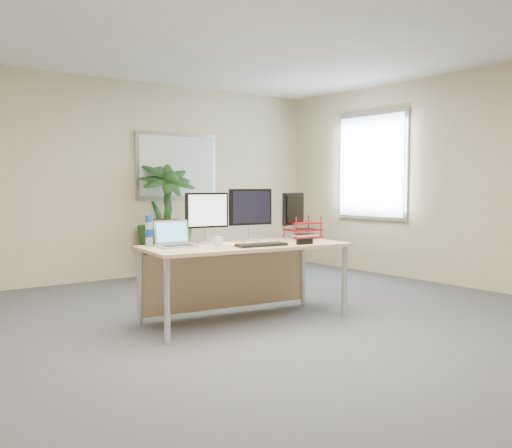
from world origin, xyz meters
TOP-DOWN VIEW (x-y plane):
  - floor at (0.00, 0.00)m, footprint 8.00×8.00m
  - back_wall at (0.00, 4.00)m, footprint 7.00×0.04m
  - whiteboard at (1.20, 3.97)m, footprint 1.30×0.04m
  - window at (3.47, 2.30)m, footprint 0.04×1.30m
  - desk at (0.24, 1.07)m, footprint 1.99×1.04m
  - floor_plant at (0.86, 3.70)m, footprint 0.88×0.88m
  - monitor_left at (0.01, 1.28)m, footprint 0.43×0.20m
  - monitor_right at (0.47, 1.20)m, footprint 0.46×0.21m
  - monitor_dark at (0.96, 1.12)m, footprint 0.41×0.20m
  - laptop at (-0.39, 1.18)m, footprint 0.36×0.32m
  - keyboard at (0.26, 0.75)m, footprint 0.49×0.22m
  - coffee_mug at (-0.08, 0.95)m, footprint 0.12×0.08m
  - spiral_notebook at (0.16, 0.97)m, footprint 0.36×0.32m
  - orange_pen at (0.18, 0.96)m, footprint 0.15×0.04m
  - yellow_highlighter at (0.42, 0.88)m, footprint 0.12×0.02m
  - water_bottle at (-0.55, 1.35)m, footprint 0.07×0.07m
  - letter_tray at (1.07, 1.11)m, footprint 0.37×0.30m
  - stapler at (0.67, 0.63)m, footprint 0.17×0.06m

SIDE VIEW (x-z plane):
  - floor at x=0.00m, z-range 0.00..0.00m
  - desk at x=0.24m, z-range 0.21..0.94m
  - spiral_notebook at x=0.16m, z-range 0.73..0.74m
  - yellow_highlighter at x=0.42m, z-range 0.73..0.75m
  - keyboard at x=0.26m, z-range 0.73..0.76m
  - orange_pen at x=0.18m, z-range 0.74..0.75m
  - floor_plant at x=0.86m, z-range 0.00..1.50m
  - stapler at x=0.67m, z-range 0.73..0.78m
  - coffee_mug at x=-0.08m, z-range 0.73..0.82m
  - laptop at x=-0.39m, z-range 0.67..0.91m
  - letter_tray at x=1.07m, z-range 0.72..0.88m
  - water_bottle at x=-0.55m, z-range 0.72..1.00m
  - monitor_dark at x=0.96m, z-range 0.77..1.24m
  - monitor_left at x=0.01m, z-range 0.77..1.25m
  - monitor_right at x=0.47m, z-range 0.77..1.28m
  - back_wall at x=0.00m, z-range 0.00..2.70m
  - whiteboard at x=1.20m, z-range 1.07..2.02m
  - window at x=3.47m, z-range 0.77..2.33m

